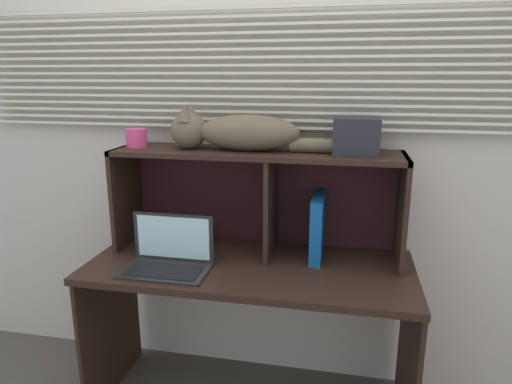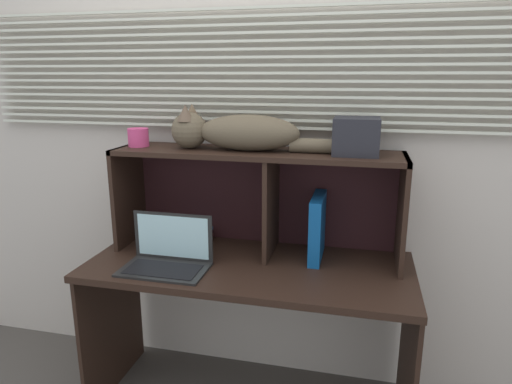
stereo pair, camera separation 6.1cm
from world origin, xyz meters
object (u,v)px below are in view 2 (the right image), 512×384
cat (236,132)px  storage_box (356,136)px  binder_upright (317,227)px  small_basket (138,137)px  laptop (167,256)px  book_stack (191,239)px

cat → storage_box: cat is taller
binder_upright → small_basket: bearing=180.0°
binder_upright → storage_box: (0.15, 0.00, 0.40)m
small_basket → binder_upright: bearing=0.0°
small_basket → storage_box: (0.98, 0.00, 0.03)m
laptop → cat: bearing=46.8°
small_basket → laptop: bearing=-47.3°
binder_upright → small_basket: (-0.84, 0.00, 0.37)m
laptop → small_basket: bearing=132.7°
binder_upright → cat: bearing=-180.0°
laptop → storage_box: (0.75, 0.25, 0.50)m
cat → binder_upright: size_ratio=2.85×
laptop → book_stack: 0.25m
book_stack → binder_upright: bearing=-0.1°
storage_box → book_stack: bearing=179.9°
book_stack → storage_box: storage_box is taller
laptop → small_basket: size_ratio=3.78×
laptop → binder_upright: bearing=22.7°
book_stack → storage_box: size_ratio=1.23×
cat → binder_upright: bearing=0.0°
cat → book_stack: (-0.23, 0.00, -0.52)m
book_stack → storage_box: 0.90m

